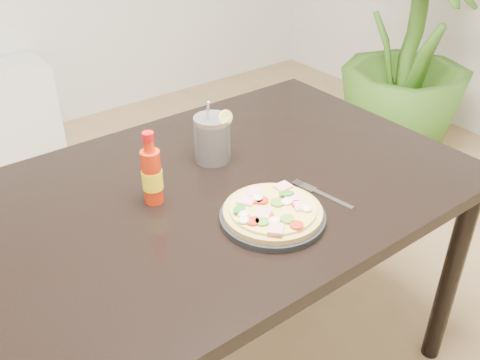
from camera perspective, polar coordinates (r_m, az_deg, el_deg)
floor at (r=2.04m, az=5.95°, el=-16.42°), size 4.50×4.50×0.00m
dining_table at (r=1.48m, az=-2.82°, el=-3.39°), size 1.40×0.90×0.75m
plate at (r=1.30m, az=3.49°, el=-3.97°), size 0.26×0.26×0.02m
pizza at (r=1.29m, az=3.50°, el=-3.28°), size 0.24×0.24×0.03m
hot_sauce_bottle at (r=1.35m, az=-9.37°, el=0.52°), size 0.06×0.06×0.20m
cola_cup at (r=1.53m, az=-2.96°, el=4.30°), size 0.11×0.10×0.19m
fork at (r=1.41m, az=8.57°, el=-1.43°), size 0.05×0.19×0.00m
houseplant at (r=3.03m, az=17.76°, el=13.33°), size 0.79×0.79×1.25m
plant_pot at (r=3.22m, az=16.27°, el=4.69°), size 0.28×0.28×0.22m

